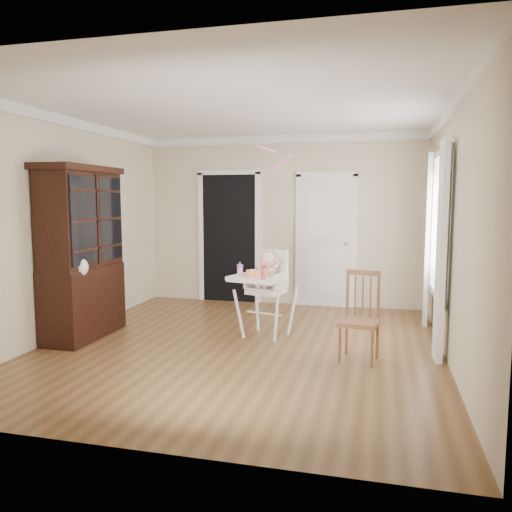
% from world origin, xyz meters
% --- Properties ---
extents(floor, '(5.00, 5.00, 0.00)m').
position_xyz_m(floor, '(0.00, 0.00, 0.00)').
color(floor, brown).
rests_on(floor, ground).
extents(ceiling, '(5.00, 5.00, 0.00)m').
position_xyz_m(ceiling, '(0.00, 0.00, 2.70)').
color(ceiling, white).
rests_on(ceiling, wall_back).
extents(wall_back, '(4.50, 0.00, 4.50)m').
position_xyz_m(wall_back, '(0.00, 2.50, 1.35)').
color(wall_back, beige).
rests_on(wall_back, floor).
extents(wall_left, '(0.00, 5.00, 5.00)m').
position_xyz_m(wall_left, '(-2.25, 0.00, 1.35)').
color(wall_left, beige).
rests_on(wall_left, floor).
extents(wall_right, '(0.00, 5.00, 5.00)m').
position_xyz_m(wall_right, '(2.25, 0.00, 1.35)').
color(wall_right, beige).
rests_on(wall_right, floor).
extents(crown_molding, '(4.50, 5.00, 0.12)m').
position_xyz_m(crown_molding, '(0.00, 0.00, 2.64)').
color(crown_molding, white).
rests_on(crown_molding, ceiling).
extents(doorway, '(1.06, 0.05, 2.22)m').
position_xyz_m(doorway, '(-0.90, 2.48, 1.11)').
color(doorway, black).
rests_on(doorway, wall_back).
extents(closet_door, '(0.96, 0.09, 2.13)m').
position_xyz_m(closet_door, '(0.70, 2.48, 1.02)').
color(closet_door, white).
rests_on(closet_door, wall_back).
extents(window_right, '(0.13, 1.84, 2.30)m').
position_xyz_m(window_right, '(2.18, 0.80, 1.29)').
color(window_right, white).
rests_on(window_right, wall_right).
extents(high_chair, '(0.78, 0.90, 1.09)m').
position_xyz_m(high_chair, '(0.18, 0.50, 0.67)').
color(high_chair, white).
rests_on(high_chair, floor).
extents(baby, '(0.30, 0.27, 0.46)m').
position_xyz_m(baby, '(0.19, 0.52, 0.82)').
color(baby, beige).
rests_on(baby, high_chair).
extents(cake, '(0.23, 0.23, 0.10)m').
position_xyz_m(cake, '(0.09, 0.23, 0.81)').
color(cake, silver).
rests_on(cake, high_chair).
extents(sippy_cup, '(0.07, 0.07, 0.18)m').
position_xyz_m(sippy_cup, '(-0.13, 0.42, 0.83)').
color(sippy_cup, '#F797D6').
rests_on(sippy_cup, high_chair).
extents(china_cabinet, '(0.55, 1.24, 2.10)m').
position_xyz_m(china_cabinet, '(-1.99, -0.08, 1.05)').
color(china_cabinet, black).
rests_on(china_cabinet, floor).
extents(dining_chair, '(0.44, 0.44, 0.94)m').
position_xyz_m(dining_chair, '(1.35, -0.18, 0.44)').
color(dining_chair, brown).
rests_on(dining_chair, floor).
extents(streamer, '(0.34, 0.39, 0.15)m').
position_xyz_m(streamer, '(0.13, 0.67, 2.32)').
color(streamer, '#FF93D1').
rests_on(streamer, ceiling).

